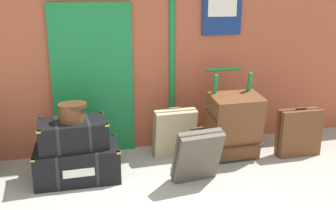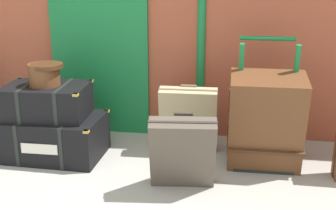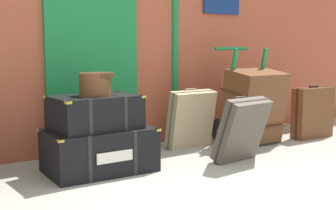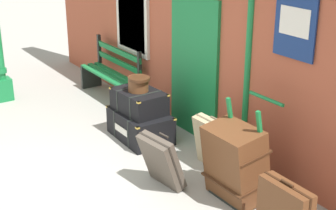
{
  "view_description": "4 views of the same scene",
  "coord_description": "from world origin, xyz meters",
  "px_view_note": "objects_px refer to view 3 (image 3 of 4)",
  "views": [
    {
      "loc": [
        -0.79,
        -2.82,
        2.18
      ],
      "look_at": [
        0.42,
        1.57,
        0.88
      ],
      "focal_mm": 41.04,
      "sensor_mm": 36.0,
      "label": 1
    },
    {
      "loc": [
        1.03,
        -2.2,
        1.85
      ],
      "look_at": [
        0.47,
        1.65,
        0.6
      ],
      "focal_mm": 46.34,
      "sensor_mm": 36.0,
      "label": 2
    },
    {
      "loc": [
        -2.53,
        -2.22,
        1.21
      ],
      "look_at": [
        0.24,
        1.9,
        0.55
      ],
      "focal_mm": 47.97,
      "sensor_mm": 36.0,
      "label": 3
    },
    {
      "loc": [
        5.36,
        -1.86,
        3.19
      ],
      "look_at": [
        -0.3,
        1.89,
        0.61
      ],
      "focal_mm": 54.56,
      "sensor_mm": 36.0,
      "label": 4
    }
  ],
  "objects_px": {
    "porters_trolley": "(243,121)",
    "suitcase_cream": "(313,113)",
    "steamer_trunk_middle": "(95,112)",
    "steamer_trunk_base": "(99,150)",
    "suitcase_umber": "(191,119)",
    "large_brown_trunk": "(254,107)",
    "suitcase_slate": "(242,130)",
    "round_hatbox": "(96,83)"
  },
  "relations": [
    {
      "from": "steamer_trunk_middle",
      "to": "large_brown_trunk",
      "type": "xyz_separation_m",
      "value": [
        2.13,
        0.04,
        -0.11
      ]
    },
    {
      "from": "suitcase_slate",
      "to": "suitcase_umber",
      "type": "distance_m",
      "value": 0.83
    },
    {
      "from": "steamer_trunk_base",
      "to": "suitcase_slate",
      "type": "height_order",
      "value": "suitcase_slate"
    },
    {
      "from": "large_brown_trunk",
      "to": "suitcase_slate",
      "type": "xyz_separation_m",
      "value": [
        -0.72,
        -0.56,
        -0.12
      ]
    },
    {
      "from": "suitcase_umber",
      "to": "round_hatbox",
      "type": "bearing_deg",
      "value": -166.9
    },
    {
      "from": "round_hatbox",
      "to": "large_brown_trunk",
      "type": "distance_m",
      "value": 2.16
    },
    {
      "from": "suitcase_cream",
      "to": "suitcase_slate",
      "type": "bearing_deg",
      "value": -166.07
    },
    {
      "from": "porters_trolley",
      "to": "suitcase_slate",
      "type": "bearing_deg",
      "value": -134.47
    },
    {
      "from": "steamer_trunk_middle",
      "to": "round_hatbox",
      "type": "bearing_deg",
      "value": -55.04
    },
    {
      "from": "large_brown_trunk",
      "to": "suitcase_umber",
      "type": "distance_m",
      "value": 0.81
    },
    {
      "from": "porters_trolley",
      "to": "suitcase_cream",
      "type": "xyz_separation_m",
      "value": [
        0.94,
        -0.32,
        0.06
      ]
    },
    {
      "from": "large_brown_trunk",
      "to": "suitcase_slate",
      "type": "height_order",
      "value": "large_brown_trunk"
    },
    {
      "from": "round_hatbox",
      "to": "large_brown_trunk",
      "type": "height_order",
      "value": "round_hatbox"
    },
    {
      "from": "steamer_trunk_middle",
      "to": "suitcase_umber",
      "type": "distance_m",
      "value": 1.43
    },
    {
      "from": "steamer_trunk_middle",
      "to": "porters_trolley",
      "type": "bearing_deg",
      "value": 5.69
    },
    {
      "from": "suitcase_slate",
      "to": "porters_trolley",
      "type": "bearing_deg",
      "value": 45.53
    },
    {
      "from": "steamer_trunk_base",
      "to": "round_hatbox",
      "type": "distance_m",
      "value": 0.65
    },
    {
      "from": "steamer_trunk_base",
      "to": "round_hatbox",
      "type": "height_order",
      "value": "round_hatbox"
    },
    {
      "from": "steamer_trunk_base",
      "to": "suitcase_umber",
      "type": "xyz_separation_m",
      "value": [
        1.34,
        0.32,
        0.14
      ]
    },
    {
      "from": "large_brown_trunk",
      "to": "suitcase_cream",
      "type": "xyz_separation_m",
      "value": [
        0.94,
        -0.15,
        -0.13
      ]
    },
    {
      "from": "porters_trolley",
      "to": "suitcase_slate",
      "type": "xyz_separation_m",
      "value": [
        -0.72,
        -0.73,
        0.07
      ]
    },
    {
      "from": "round_hatbox",
      "to": "large_brown_trunk",
      "type": "xyz_separation_m",
      "value": [
        2.12,
        0.05,
        -0.4
      ]
    },
    {
      "from": "suitcase_umber",
      "to": "suitcase_slate",
      "type": "bearing_deg",
      "value": -87.48
    },
    {
      "from": "steamer_trunk_base",
      "to": "large_brown_trunk",
      "type": "xyz_separation_m",
      "value": [
        2.1,
        0.05,
        0.26
      ]
    },
    {
      "from": "suitcase_umber",
      "to": "large_brown_trunk",
      "type": "bearing_deg",
      "value": -19.78
    },
    {
      "from": "steamer_trunk_base",
      "to": "porters_trolley",
      "type": "relative_size",
      "value": 0.86
    },
    {
      "from": "suitcase_slate",
      "to": "suitcase_cream",
      "type": "relative_size",
      "value": 0.98
    },
    {
      "from": "large_brown_trunk",
      "to": "suitcase_slate",
      "type": "bearing_deg",
      "value": -142.19
    },
    {
      "from": "suitcase_slate",
      "to": "suitcase_umber",
      "type": "height_order",
      "value": "suitcase_umber"
    },
    {
      "from": "porters_trolley",
      "to": "suitcase_cream",
      "type": "relative_size",
      "value": 1.69
    },
    {
      "from": "steamer_trunk_middle",
      "to": "porters_trolley",
      "type": "xyz_separation_m",
      "value": [
        2.13,
        0.21,
        -0.31
      ]
    },
    {
      "from": "steamer_trunk_middle",
      "to": "suitcase_umber",
      "type": "height_order",
      "value": "steamer_trunk_middle"
    },
    {
      "from": "round_hatbox",
      "to": "suitcase_umber",
      "type": "xyz_separation_m",
      "value": [
        1.37,
        0.32,
        -0.52
      ]
    },
    {
      "from": "large_brown_trunk",
      "to": "suitcase_umber",
      "type": "bearing_deg",
      "value": 160.22
    },
    {
      "from": "porters_trolley",
      "to": "suitcase_cream",
      "type": "distance_m",
      "value": 0.99
    },
    {
      "from": "steamer_trunk_base",
      "to": "suitcase_umber",
      "type": "bearing_deg",
      "value": 13.32
    },
    {
      "from": "steamer_trunk_middle",
      "to": "suitcase_slate",
      "type": "height_order",
      "value": "steamer_trunk_middle"
    },
    {
      "from": "suitcase_slate",
      "to": "suitcase_cream",
      "type": "xyz_separation_m",
      "value": [
        1.66,
        0.41,
        -0.01
      ]
    },
    {
      "from": "steamer_trunk_base",
      "to": "porters_trolley",
      "type": "xyz_separation_m",
      "value": [
        2.1,
        0.22,
        0.06
      ]
    },
    {
      "from": "steamer_trunk_base",
      "to": "suitcase_slate",
      "type": "relative_size",
      "value": 1.49
    },
    {
      "from": "porters_trolley",
      "to": "steamer_trunk_base",
      "type": "bearing_deg",
      "value": -174.0
    },
    {
      "from": "suitcase_slate",
      "to": "large_brown_trunk",
      "type": "bearing_deg",
      "value": 37.81
    }
  ]
}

